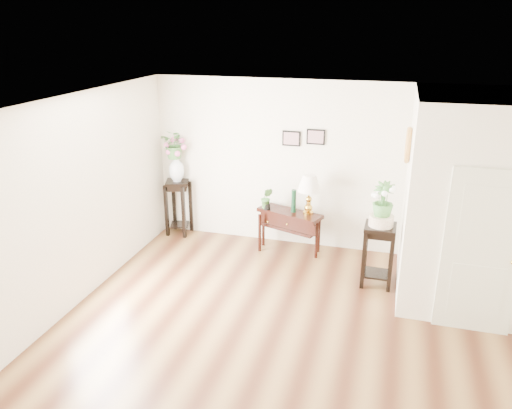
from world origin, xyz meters
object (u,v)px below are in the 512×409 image
at_px(console_table, 289,232).
at_px(table_lamp, 309,193).
at_px(plant_stand_a, 179,207).
at_px(plant_stand_b, 378,255).

height_order(console_table, table_lamp, table_lamp).
relative_size(plant_stand_a, plant_stand_b, 1.08).
height_order(plant_stand_a, plant_stand_b, plant_stand_a).
relative_size(console_table, table_lamp, 1.64).
bearing_deg(plant_stand_b, plant_stand_a, 165.30).
relative_size(console_table, plant_stand_a, 1.08).
bearing_deg(plant_stand_a, plant_stand_b, -14.70).
distance_m(console_table, plant_stand_a, 2.10).
distance_m(plant_stand_a, plant_stand_b, 3.67).
height_order(console_table, plant_stand_b, plant_stand_b).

